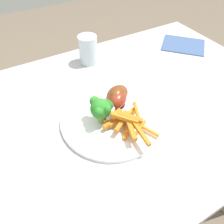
{
  "coord_description": "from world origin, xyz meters",
  "views": [
    {
      "loc": [
        0.28,
        0.42,
        1.22
      ],
      "look_at": [
        0.06,
        0.04,
        0.78
      ],
      "focal_mm": 35.77,
      "sensor_mm": 36.0,
      "label": 1
    }
  ],
  "objects_px": {
    "broccoli_floret_middle": "(100,109)",
    "chicken_drumstick_extra": "(117,100)",
    "dining_table": "(121,128)",
    "dinner_plate": "(112,118)",
    "water_glass": "(88,50)",
    "chicken_drumstick_near": "(117,95)",
    "carrot_fries_pile": "(126,121)",
    "broccoli_floret_front": "(103,110)",
    "chicken_drumstick_far": "(116,96)"
  },
  "relations": [
    {
      "from": "broccoli_floret_front",
      "to": "water_glass",
      "type": "height_order",
      "value": "water_glass"
    },
    {
      "from": "chicken_drumstick_far",
      "to": "broccoli_floret_front",
      "type": "bearing_deg",
      "value": 33.74
    },
    {
      "from": "carrot_fries_pile",
      "to": "water_glass",
      "type": "xyz_separation_m",
      "value": [
        -0.06,
        -0.36,
        0.02
      ]
    },
    {
      "from": "broccoli_floret_front",
      "to": "carrot_fries_pile",
      "type": "distance_m",
      "value": 0.07
    },
    {
      "from": "water_glass",
      "to": "dinner_plate",
      "type": "bearing_deg",
      "value": 76.27
    },
    {
      "from": "chicken_drumstick_near",
      "to": "chicken_drumstick_far",
      "type": "bearing_deg",
      "value": 55.19
    },
    {
      "from": "broccoli_floret_middle",
      "to": "water_glass",
      "type": "distance_m",
      "value": 0.32
    },
    {
      "from": "dining_table",
      "to": "chicken_drumstick_extra",
      "type": "height_order",
      "value": "chicken_drumstick_extra"
    },
    {
      "from": "chicken_drumstick_near",
      "to": "chicken_drumstick_far",
      "type": "relative_size",
      "value": 1.15
    },
    {
      "from": "broccoli_floret_middle",
      "to": "chicken_drumstick_far",
      "type": "distance_m",
      "value": 0.09
    },
    {
      "from": "broccoli_floret_front",
      "to": "chicken_drumstick_far",
      "type": "height_order",
      "value": "broccoli_floret_front"
    },
    {
      "from": "dinner_plate",
      "to": "carrot_fries_pile",
      "type": "relative_size",
      "value": 1.63
    },
    {
      "from": "dinner_plate",
      "to": "chicken_drumstick_far",
      "type": "relative_size",
      "value": 2.7
    },
    {
      "from": "broccoli_floret_middle",
      "to": "carrot_fries_pile",
      "type": "distance_m",
      "value": 0.08
    },
    {
      "from": "dining_table",
      "to": "chicken_drumstick_far",
      "type": "xyz_separation_m",
      "value": [
        0.02,
        -0.0,
        0.15
      ]
    },
    {
      "from": "broccoli_floret_front",
      "to": "water_glass",
      "type": "bearing_deg",
      "value": -108.28
    },
    {
      "from": "dinner_plate",
      "to": "water_glass",
      "type": "bearing_deg",
      "value": -103.73
    },
    {
      "from": "dining_table",
      "to": "carrot_fries_pile",
      "type": "distance_m",
      "value": 0.19
    },
    {
      "from": "dining_table",
      "to": "dinner_plate",
      "type": "bearing_deg",
      "value": 34.63
    },
    {
      "from": "broccoli_floret_front",
      "to": "water_glass",
      "type": "relative_size",
      "value": 0.63
    },
    {
      "from": "broccoli_floret_middle",
      "to": "carrot_fries_pile",
      "type": "bearing_deg",
      "value": 133.87
    },
    {
      "from": "dinner_plate",
      "to": "broccoli_floret_middle",
      "type": "distance_m",
      "value": 0.07
    },
    {
      "from": "dinner_plate",
      "to": "chicken_drumstick_near",
      "type": "bearing_deg",
      "value": -131.12
    },
    {
      "from": "dining_table",
      "to": "broccoli_floret_middle",
      "type": "xyz_separation_m",
      "value": [
        0.1,
        0.04,
        0.18
      ]
    },
    {
      "from": "chicken_drumstick_far",
      "to": "chicken_drumstick_extra",
      "type": "height_order",
      "value": "chicken_drumstick_far"
    },
    {
      "from": "broccoli_floret_middle",
      "to": "chicken_drumstick_extra",
      "type": "bearing_deg",
      "value": -154.91
    },
    {
      "from": "chicken_drumstick_far",
      "to": "water_glass",
      "type": "bearing_deg",
      "value": -97.33
    },
    {
      "from": "chicken_drumstick_near",
      "to": "water_glass",
      "type": "height_order",
      "value": "water_glass"
    },
    {
      "from": "broccoli_floret_middle",
      "to": "chicken_drumstick_extra",
      "type": "height_order",
      "value": "broccoli_floret_middle"
    },
    {
      "from": "broccoli_floret_front",
      "to": "chicken_drumstick_near",
      "type": "xyz_separation_m",
      "value": [
        -0.07,
        -0.05,
        -0.02
      ]
    },
    {
      "from": "broccoli_floret_front",
      "to": "broccoli_floret_middle",
      "type": "distance_m",
      "value": 0.01
    },
    {
      "from": "broccoli_floret_front",
      "to": "chicken_drumstick_far",
      "type": "bearing_deg",
      "value": -146.26
    },
    {
      "from": "broccoli_floret_middle",
      "to": "water_glass",
      "type": "bearing_deg",
      "value": -109.79
    },
    {
      "from": "broccoli_floret_middle",
      "to": "water_glass",
      "type": "height_order",
      "value": "water_glass"
    },
    {
      "from": "broccoli_floret_front",
      "to": "chicken_drumstick_extra",
      "type": "relative_size",
      "value": 0.59
    },
    {
      "from": "dinner_plate",
      "to": "chicken_drumstick_far",
      "type": "height_order",
      "value": "chicken_drumstick_far"
    },
    {
      "from": "dining_table",
      "to": "chicken_drumstick_near",
      "type": "height_order",
      "value": "chicken_drumstick_near"
    },
    {
      "from": "chicken_drumstick_near",
      "to": "water_glass",
      "type": "xyz_separation_m",
      "value": [
        -0.03,
        -0.25,
        0.02
      ]
    },
    {
      "from": "broccoli_floret_middle",
      "to": "water_glass",
      "type": "relative_size",
      "value": 0.74
    },
    {
      "from": "broccoli_floret_middle",
      "to": "dining_table",
      "type": "bearing_deg",
      "value": -156.09
    },
    {
      "from": "chicken_drumstick_far",
      "to": "carrot_fries_pile",
      "type": "bearing_deg",
      "value": 74.15
    },
    {
      "from": "chicken_drumstick_extra",
      "to": "water_glass",
      "type": "bearing_deg",
      "value": -98.05
    },
    {
      "from": "chicken_drumstick_far",
      "to": "chicken_drumstick_near",
      "type": "bearing_deg",
      "value": -124.81
    },
    {
      "from": "chicken_drumstick_far",
      "to": "water_glass",
      "type": "distance_m",
      "value": 0.26
    },
    {
      "from": "carrot_fries_pile",
      "to": "dining_table",
      "type": "bearing_deg",
      "value": -117.39
    },
    {
      "from": "chicken_drumstick_near",
      "to": "dinner_plate",
      "type": "bearing_deg",
      "value": 48.88
    },
    {
      "from": "dinner_plate",
      "to": "water_glass",
      "type": "relative_size",
      "value": 2.81
    },
    {
      "from": "broccoli_floret_front",
      "to": "chicken_drumstick_extra",
      "type": "xyz_separation_m",
      "value": [
        -0.06,
        -0.03,
        -0.02
      ]
    },
    {
      "from": "broccoli_floret_front",
      "to": "dining_table",
      "type": "bearing_deg",
      "value": -154.29
    },
    {
      "from": "chicken_drumstick_extra",
      "to": "dinner_plate",
      "type": "bearing_deg",
      "value": 42.65
    }
  ]
}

